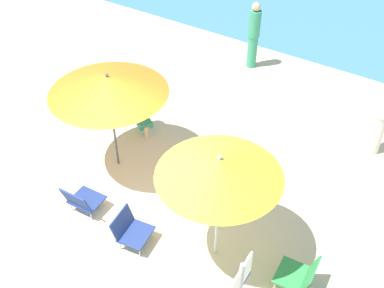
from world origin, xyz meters
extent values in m
plane|color=beige|center=(0.00, 0.00, 0.00)|extent=(40.00, 40.00, 0.00)
cylinder|color=silver|center=(1.57, 0.37, 1.01)|extent=(0.04, 0.04, 2.02)
cone|color=yellow|center=(1.57, 0.37, 1.86)|extent=(1.81, 1.81, 0.32)
sphere|color=silver|center=(1.57, 0.37, 2.05)|extent=(0.06, 0.06, 0.06)
cylinder|color=#4C4C51|center=(-1.11, 1.15, 0.99)|extent=(0.04, 0.04, 1.98)
cone|color=orange|center=(-1.11, 1.15, 1.82)|extent=(2.10, 2.10, 0.32)
sphere|color=#4C4C51|center=(-1.11, 1.15, 2.01)|extent=(0.06, 0.06, 0.06)
cube|color=#33934C|center=(2.82, 0.49, 0.23)|extent=(0.50, 0.55, 0.03)
cube|color=#33934C|center=(3.07, 0.51, 0.41)|extent=(0.18, 0.53, 0.35)
cylinder|color=silver|center=(2.65, 0.27, 0.11)|extent=(0.02, 0.02, 0.21)
cylinder|color=silver|center=(2.62, 0.68, 0.11)|extent=(0.02, 0.02, 0.21)
cylinder|color=silver|center=(2.99, 0.71, 0.11)|extent=(0.02, 0.02, 0.21)
cube|color=navy|center=(-0.78, -0.05, 0.23)|extent=(0.57, 0.49, 0.03)
cube|color=navy|center=(-0.77, -0.29, 0.44)|extent=(0.55, 0.19, 0.41)
cylinder|color=silver|center=(-1.01, 0.12, 0.11)|extent=(0.02, 0.02, 0.21)
cylinder|color=silver|center=(-0.58, 0.15, 0.11)|extent=(0.02, 0.02, 0.21)
cylinder|color=silver|center=(-0.99, -0.25, 0.11)|extent=(0.02, 0.02, 0.21)
cylinder|color=silver|center=(-0.56, -0.22, 0.11)|extent=(0.02, 0.02, 0.21)
cube|color=navy|center=(0.40, -0.18, 0.23)|extent=(0.52, 0.59, 0.03)
cube|color=navy|center=(0.17, -0.22, 0.40)|extent=(0.21, 0.54, 0.34)
cylinder|color=silver|center=(0.55, 0.05, 0.11)|extent=(0.02, 0.02, 0.21)
cylinder|color=silver|center=(0.61, -0.37, 0.11)|extent=(0.02, 0.02, 0.21)
cylinder|color=silver|center=(0.19, 0.00, 0.11)|extent=(0.02, 0.02, 0.21)
cylinder|color=silver|center=(0.26, -0.42, 0.11)|extent=(0.02, 0.02, 0.21)
cube|color=#389970|center=(-1.29, 2.21, 0.25)|extent=(0.46, 0.43, 0.12)
cylinder|color=beige|center=(-1.16, 2.13, 0.13)|extent=(0.12, 0.12, 0.25)
cylinder|color=#389970|center=(-1.45, 2.31, 0.51)|extent=(0.28, 0.28, 0.50)
sphere|color=beige|center=(-1.45, 2.31, 0.86)|extent=(0.21, 0.21, 0.21)
cylinder|color=silver|center=(2.90, 4.24, 0.45)|extent=(0.27, 0.27, 0.90)
cylinder|color=#389970|center=(-0.68, 5.86, 0.42)|extent=(0.24, 0.24, 0.84)
cylinder|color=#389970|center=(-0.68, 5.86, 1.16)|extent=(0.29, 0.29, 0.65)
sphere|color=#DBAD84|center=(-0.68, 5.86, 1.59)|extent=(0.21, 0.21, 0.21)
cube|color=white|center=(2.66, -1.02, 1.86)|extent=(0.05, 0.48, 0.40)
cube|color=navy|center=(2.66, -1.02, 1.68)|extent=(0.05, 0.48, 0.06)
camera|label=1|loc=(3.84, -3.77, 6.21)|focal=44.18mm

